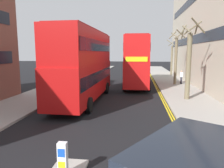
# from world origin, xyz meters

# --- Properties ---
(sidewalk_right) EXTENTS (4.00, 80.00, 0.14)m
(sidewalk_right) POSITION_xyz_m (6.50, 16.00, 0.07)
(sidewalk_right) COLOR #9E9991
(sidewalk_right) RESTS_ON ground
(sidewalk_left) EXTENTS (4.00, 80.00, 0.14)m
(sidewalk_left) POSITION_xyz_m (-6.50, 16.00, 0.07)
(sidewalk_left) COLOR #9E9991
(sidewalk_left) RESTS_ON ground
(kerb_line_outer) EXTENTS (0.10, 56.00, 0.01)m
(kerb_line_outer) POSITION_xyz_m (4.40, 14.00, 0.00)
(kerb_line_outer) COLOR yellow
(kerb_line_outer) RESTS_ON ground
(kerb_line_inner) EXTENTS (0.10, 56.00, 0.01)m
(kerb_line_inner) POSITION_xyz_m (4.24, 14.00, 0.00)
(kerb_line_inner) COLOR yellow
(kerb_line_inner) RESTS_ON ground
(keep_left_bollard) EXTENTS (0.36, 0.28, 1.11)m
(keep_left_bollard) POSITION_xyz_m (0.00, 2.92, 0.61)
(keep_left_bollard) COLOR silver
(keep_left_bollard) RESTS_ON traffic_island
(double_decker_bus_away) EXTENTS (2.97, 10.86, 5.64)m
(double_decker_bus_away) POSITION_xyz_m (-2.06, 13.50, 3.03)
(double_decker_bus_away) COLOR #B20F0F
(double_decker_bus_away) RESTS_ON ground
(double_decker_bus_oncoming) EXTENTS (2.89, 10.83, 5.64)m
(double_decker_bus_oncoming) POSITION_xyz_m (2.11, 21.91, 3.03)
(double_decker_bus_oncoming) COLOR red
(double_decker_bus_oncoming) RESTS_ON ground
(pedestrian_far) EXTENTS (0.34, 0.22, 1.62)m
(pedestrian_far) POSITION_xyz_m (7.39, 23.12, 0.99)
(pedestrian_far) COLOR #2D2D38
(pedestrian_far) RESTS_ON sidewalk_right
(street_tree_near) EXTENTS (1.83, 2.07, 6.31)m
(street_tree_near) POSITION_xyz_m (6.22, 14.59, 3.08)
(street_tree_near) COLOR #6B6047
(street_tree_near) RESTS_ON sidewalk_right
(street_tree_mid) EXTENTS (1.85, 1.87, 6.35)m
(street_tree_mid) POSITION_xyz_m (6.59, 22.69, 3.29)
(street_tree_mid) COLOR #6B6047
(street_tree_mid) RESTS_ON sidewalk_right
(street_tree_far) EXTENTS (1.77, 1.75, 5.89)m
(street_tree_far) POSITION_xyz_m (7.81, 33.93, 2.90)
(street_tree_far) COLOR #6B6047
(street_tree_far) RESTS_ON sidewalk_right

